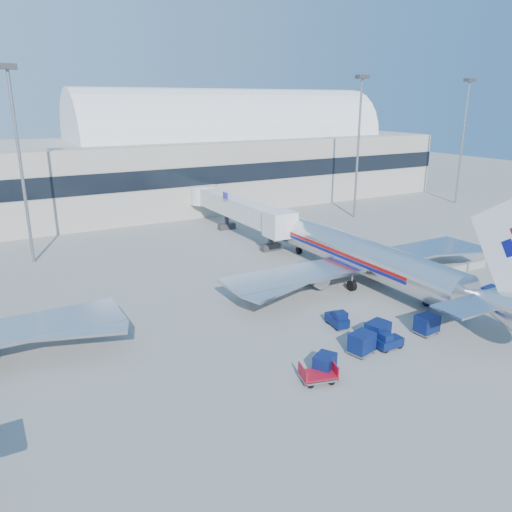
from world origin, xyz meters
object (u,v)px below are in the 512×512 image
barrier_mid (456,269)px  cart_solo_far (492,296)px  tug_lead (389,341)px  tug_left (338,319)px  barrier_far (475,265)px  mast_west (17,137)px  mast_far_east (465,123)px  jetbridge_near (233,206)px  cart_solo_near (427,324)px  airliner_main (366,257)px  barrier_near (435,274)px  cart_train_a (378,331)px  cart_train_b (362,343)px  mast_east (359,127)px  cart_open_red (318,376)px  tug_right (435,299)px  cart_train_c (325,364)px

barrier_mid → cart_solo_far: size_ratio=1.43×
tug_lead → tug_left: 5.29m
barrier_far → cart_solo_far: cart_solo_far is taller
barrier_far → cart_solo_far: 11.29m
tug_left → cart_solo_far: bearing=-95.5°
mast_west → mast_far_east: (75.00, 0.00, 0.00)m
jetbridge_near → cart_solo_near: jetbridge_near is taller
airliner_main → tug_lead: (-8.30, -12.28, -2.28)m
tug_lead → barrier_mid: bearing=26.5°
barrier_near → tug_lead: (-16.30, -9.78, 0.19)m
mast_west → cart_train_a: size_ratio=10.10×
tug_lead → tug_left: bearing=100.3°
cart_train_b → mast_east: bearing=36.4°
jetbridge_near → cart_open_red: jetbridge_near is taller
barrier_near → cart_open_red: bearing=-155.3°
barrier_mid → cart_train_a: size_ratio=1.34×
cart_solo_near → mast_east: bearing=53.7°
cart_solo_far → cart_train_a: bearing=177.6°
airliner_main → cart_train_a: (-8.25, -10.95, -2.01)m
mast_east → tug_right: (-18.28, -33.43, -14.12)m
mast_far_east → cart_train_a: bearing=-145.6°
barrier_near → cart_solo_near: 14.95m
mast_east → cart_train_a: size_ratio=10.10×
barrier_near → cart_solo_near: (-11.64, -9.37, 0.44)m
jetbridge_near → mast_east: (22.40, -0.81, 10.86)m
mast_east → tug_lead: 49.28m
mast_west → cart_open_red: 43.86m
tug_lead → cart_train_c: (-6.71, -0.63, 0.16)m
tug_right → airliner_main: bearing=153.2°
cart_solo_near → cart_open_red: size_ratio=0.72×
mast_far_east → barrier_mid: bearing=-140.3°
jetbridge_near → barrier_near: 30.82m
jetbridge_near → cart_train_b: size_ratio=12.21×
airliner_main → tug_lead: size_ratio=17.24×
mast_far_east → airliner_main: bearing=-150.5°
tug_right → cart_train_b: (-12.42, -3.93, 0.24)m
barrier_mid → tug_lead: 21.91m
barrier_mid → cart_train_c: cart_train_c is taller
cart_train_b → cart_open_red: cart_train_b is taller
cart_solo_far → jetbridge_near: bearing=99.5°
airliner_main → cart_train_b: airliner_main is taller
barrier_near → barrier_mid: size_ratio=1.00×
barrier_near → cart_train_a: 18.32m
mast_far_east → cart_train_b: (-55.70, -37.36, -13.88)m
jetbridge_near → mast_west: 29.67m
cart_solo_far → mast_far_east: bearing=38.8°
jetbridge_near → barrier_near: jetbridge_near is taller
mast_west → mast_east: 50.00m
tug_lead → cart_solo_near: size_ratio=1.09×
cart_train_c → barrier_far: bearing=-10.8°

